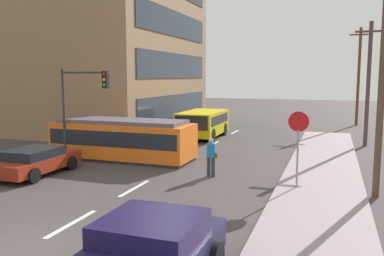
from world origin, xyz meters
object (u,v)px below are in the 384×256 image
(streetcar_tram, at_px, (123,139))
(pedestrian_crossing, at_px, (211,155))
(city_bus, at_px, (203,123))
(stop_sign, at_px, (298,133))
(utility_pole_mid, at_px, (368,82))
(parked_sedan_far, at_px, (129,135))
(utility_pole_near, at_px, (382,82))
(parked_sedan_mid, at_px, (36,161))
(utility_pole_far, at_px, (359,75))
(parked_sedan_furthest, at_px, (160,125))
(traffic_light_mast, at_px, (81,97))

(streetcar_tram, height_order, pedestrian_crossing, streetcar_tram)
(city_bus, bearing_deg, stop_sign, -57.20)
(pedestrian_crossing, bearing_deg, utility_pole_mid, 57.17)
(city_bus, height_order, parked_sedan_far, city_bus)
(city_bus, distance_m, utility_pole_near, 15.63)
(utility_pole_near, bearing_deg, parked_sedan_far, 152.85)
(parked_sedan_mid, bearing_deg, stop_sign, 6.24)
(city_bus, distance_m, stop_sign, 13.77)
(utility_pole_near, relative_size, utility_pole_far, 0.93)
(parked_sedan_furthest, bearing_deg, streetcar_tram, -77.60)
(utility_pole_far, bearing_deg, utility_pole_mid, -90.11)
(parked_sedan_far, distance_m, utility_pole_far, 21.53)
(parked_sedan_far, bearing_deg, parked_sedan_mid, -91.66)
(parked_sedan_far, height_order, utility_pole_far, utility_pole_far)
(streetcar_tram, xyz_separation_m, stop_sign, (9.11, -3.08, 1.11))
(parked_sedan_mid, relative_size, parked_sedan_far, 0.98)
(parked_sedan_far, distance_m, utility_pole_mid, 15.08)
(stop_sign, height_order, traffic_light_mast, traffic_light_mast)
(utility_pole_near, xyz_separation_m, utility_pole_mid, (0.41, 11.52, -0.13))
(pedestrian_crossing, xyz_separation_m, utility_pole_near, (6.43, -0.92, 3.16))
(stop_sign, xyz_separation_m, utility_pole_mid, (3.16, 11.59, 1.78))
(pedestrian_crossing, bearing_deg, utility_pole_near, -8.15)
(stop_sign, xyz_separation_m, traffic_light_mast, (-10.69, 1.85, 1.11))
(streetcar_tram, height_order, parked_sedan_furthest, streetcar_tram)
(city_bus, height_order, traffic_light_mast, traffic_light_mast)
(parked_sedan_far, relative_size, parked_sedan_furthest, 1.05)
(pedestrian_crossing, bearing_deg, streetcar_tram, 159.05)
(stop_sign, relative_size, traffic_light_mast, 0.61)
(city_bus, xyz_separation_m, parked_sedan_furthest, (-3.83, 1.35, -0.44))
(utility_pole_mid, bearing_deg, utility_pole_far, 89.89)
(pedestrian_crossing, distance_m, utility_pole_far, 23.26)
(parked_sedan_mid, height_order, parked_sedan_furthest, same)
(streetcar_tram, distance_m, parked_sedan_furthest, 10.05)
(parked_sedan_mid, xyz_separation_m, traffic_light_mast, (0.37, 3.06, 2.68))
(utility_pole_mid, bearing_deg, parked_sedan_furthest, 174.90)
(parked_sedan_mid, relative_size, utility_pole_near, 0.54)
(streetcar_tram, height_order, utility_pole_far, utility_pole_far)
(parked_sedan_furthest, distance_m, utility_pole_near, 19.30)
(pedestrian_crossing, relative_size, parked_sedan_far, 0.39)
(parked_sedan_far, relative_size, utility_pole_far, 0.51)
(city_bus, xyz_separation_m, parked_sedan_far, (-3.39, -4.49, -0.44))
(stop_sign, distance_m, traffic_light_mast, 10.91)
(streetcar_tram, relative_size, pedestrian_crossing, 4.47)
(streetcar_tram, xyz_separation_m, utility_pole_near, (11.86, -3.00, 3.02))
(city_bus, bearing_deg, utility_pole_near, -48.36)
(parked_sedan_mid, distance_m, utility_pole_mid, 19.42)
(city_bus, xyz_separation_m, utility_pole_far, (10.61, 11.42, 3.36))
(parked_sedan_mid, relative_size, traffic_light_mast, 0.90)
(city_bus, bearing_deg, streetcar_tram, -101.19)
(pedestrian_crossing, bearing_deg, parked_sedan_furthest, 122.55)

